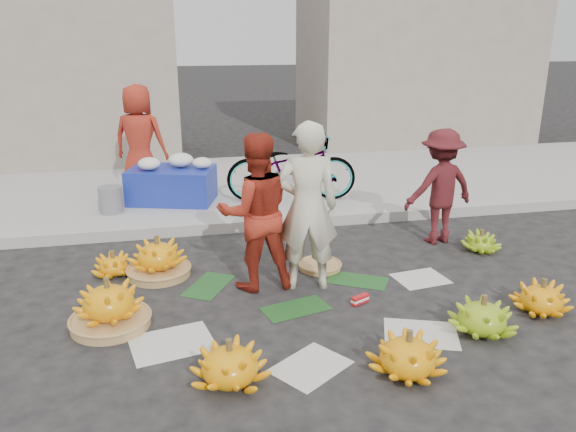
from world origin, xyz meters
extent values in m
plane|color=black|center=(0.00, 0.00, 0.00)|extent=(80.00, 80.00, 0.00)
cube|color=#999691|center=(0.00, 2.20, 0.07)|extent=(40.00, 0.25, 0.15)
cube|color=#999691|center=(0.00, 4.30, 0.06)|extent=(40.00, 4.00, 0.12)
cube|color=gray|center=(-4.00, 7.20, 2.00)|extent=(6.00, 3.00, 4.00)
cube|color=gray|center=(4.50, 7.70, 2.50)|extent=(5.00, 3.00, 5.00)
cylinder|color=#A07643|center=(-1.85, -0.18, 0.04)|extent=(0.72, 0.72, 0.09)
cylinder|color=brown|center=(-1.85, -0.18, 0.43)|extent=(0.05, 0.05, 0.12)
cylinder|color=brown|center=(-0.86, -1.28, 0.32)|extent=(0.05, 0.05, 0.12)
cylinder|color=brown|center=(0.53, -1.45, 0.32)|extent=(0.05, 0.05, 0.12)
cylinder|color=brown|center=(1.44, -0.98, 0.31)|extent=(0.05, 0.05, 0.12)
cylinder|color=brown|center=(2.21, -0.75, 0.29)|extent=(0.05, 0.05, 0.12)
cylinder|color=brown|center=(2.47, 0.81, 0.22)|extent=(0.05, 0.05, 0.12)
cylinder|color=#A07643|center=(-1.42, 0.89, 0.04)|extent=(0.69, 0.69, 0.09)
cylinder|color=brown|center=(-1.42, 0.89, 0.41)|extent=(0.05, 0.05, 0.12)
cylinder|color=brown|center=(-1.91, 1.02, 0.23)|extent=(0.05, 0.05, 0.12)
cylinder|color=#A07643|center=(0.39, 0.71, 0.03)|extent=(0.63, 0.63, 0.06)
cube|color=red|center=(0.55, -0.23, 0.05)|extent=(0.20, 0.14, 0.08)
imported|color=beige|center=(0.12, 0.28, 0.89)|extent=(0.70, 0.50, 1.77)
imported|color=#AE2F1A|center=(-0.39, 0.40, 0.82)|extent=(0.84, 0.67, 1.65)
imported|color=maroon|center=(2.08, 1.24, 0.73)|extent=(1.02, 0.68, 1.46)
cube|color=navy|center=(-1.22, 3.36, 0.38)|extent=(1.40, 1.09, 0.51)
ellipsoid|color=silver|center=(-1.53, 3.31, 0.72)|extent=(0.33, 0.33, 0.18)
ellipsoid|color=silver|center=(-1.07, 3.41, 0.74)|extent=(0.37, 0.37, 0.20)
ellipsoid|color=silver|center=(-0.76, 3.26, 0.71)|extent=(0.29, 0.29, 0.16)
cylinder|color=slate|center=(-2.09, 2.99, 0.31)|extent=(0.33, 0.33, 0.37)
imported|color=#AE2F1A|center=(-1.68, 3.97, 0.97)|extent=(0.97, 0.80, 1.71)
imported|color=gray|center=(0.56, 3.07, 0.63)|extent=(0.91, 2.02, 1.03)
camera|label=1|loc=(-1.19, -5.02, 2.60)|focal=35.00mm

